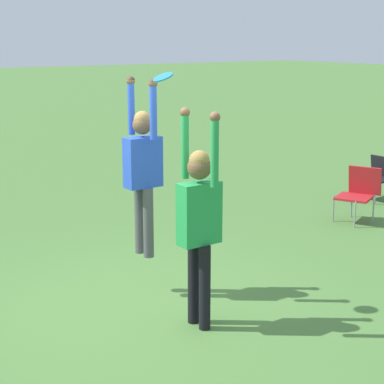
% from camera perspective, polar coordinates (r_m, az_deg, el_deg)
% --- Properties ---
extents(ground_plane, '(120.00, 120.00, 0.00)m').
position_cam_1_polar(ground_plane, '(7.40, -4.44, -10.05)').
color(ground_plane, '#4C7A38').
extents(person_jumping, '(0.57, 0.42, 2.06)m').
position_cam_1_polar(person_jumping, '(7.31, -4.38, 2.52)').
color(person_jumping, '#4C4C51').
rests_on(person_jumping, ground_plane).
extents(person_defending, '(0.59, 0.45, 2.28)m').
position_cam_1_polar(person_defending, '(6.49, 0.65, -1.93)').
color(person_defending, black).
rests_on(person_defending, ground_plane).
extents(frisbee, '(0.22, 0.21, 0.10)m').
position_cam_1_polar(frisbee, '(6.75, -2.60, 10.17)').
color(frisbee, '#2D9EDB').
extents(camping_chair_1, '(0.71, 0.77, 0.91)m').
position_cam_1_polar(camping_chair_1, '(10.88, 14.61, 0.14)').
color(camping_chair_1, gray).
rests_on(camping_chair_1, ground_plane).
extents(camping_chair_3, '(0.56, 0.60, 0.80)m').
position_cam_1_polar(camping_chair_3, '(12.47, 16.19, 1.49)').
color(camping_chair_3, gray).
rests_on(camping_chair_3, ground_plane).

